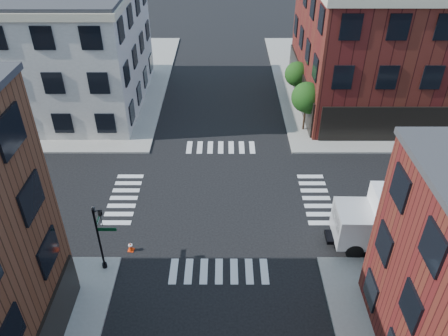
% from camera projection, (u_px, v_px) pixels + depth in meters
% --- Properties ---
extents(ground, '(120.00, 120.00, 0.00)m').
position_uv_depth(ground, '(220.00, 198.00, 31.69)').
color(ground, black).
rests_on(ground, ground).
extents(sidewalk_ne, '(30.00, 30.00, 0.15)m').
position_uv_depth(sidewalk_ne, '(408.00, 81.00, 48.95)').
color(sidewalk_ne, gray).
rests_on(sidewalk_ne, ground).
extents(sidewalk_nw, '(30.00, 30.00, 0.15)m').
position_uv_depth(sidewalk_nw, '(35.00, 81.00, 49.00)').
color(sidewalk_nw, gray).
rests_on(sidewalk_nw, ground).
extents(building_ne, '(25.00, 16.00, 12.00)m').
position_uv_depth(building_ne, '(436.00, 44.00, 41.48)').
color(building_ne, '#4D1313').
rests_on(building_ne, ground).
extents(building_nw, '(22.00, 16.00, 11.00)m').
position_uv_depth(building_nw, '(23.00, 49.00, 41.80)').
color(building_nw, '#B9B3A9').
rests_on(building_nw, ground).
extents(tree_near, '(2.69, 2.69, 4.49)m').
position_uv_depth(tree_near, '(307.00, 99.00, 38.13)').
color(tree_near, black).
rests_on(tree_near, ground).
extents(tree_far, '(2.43, 2.43, 4.07)m').
position_uv_depth(tree_far, '(297.00, 75.00, 43.24)').
color(tree_far, black).
rests_on(tree_far, ground).
extents(signal_pole, '(1.29, 1.24, 4.60)m').
position_uv_depth(signal_pole, '(100.00, 232.00, 24.58)').
color(signal_pole, black).
rests_on(signal_pole, ground).
extents(box_truck, '(8.92, 2.89, 4.00)m').
position_uv_depth(box_truck, '(410.00, 220.00, 26.58)').
color(box_truck, silver).
rests_on(box_truck, ground).
extents(traffic_cone, '(0.42, 0.42, 0.67)m').
position_uv_depth(traffic_cone, '(131.00, 247.00, 27.16)').
color(traffic_cone, '#F8380B').
rests_on(traffic_cone, ground).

